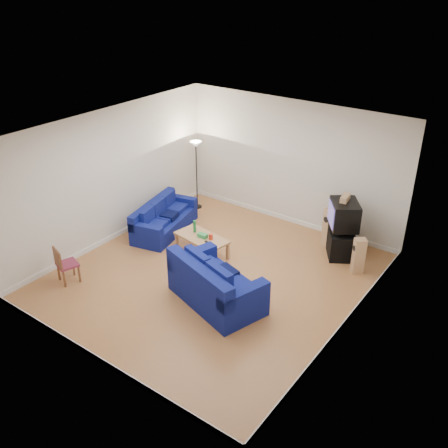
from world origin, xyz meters
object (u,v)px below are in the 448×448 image
Objects in this scene: sofa_three_seat at (163,221)px; tv_stand at (340,241)px; sofa_loveseat at (214,287)px; television at (344,215)px; coffee_table at (202,239)px.

tv_stand is at bearing 98.97° from sofa_three_seat.
sofa_loveseat is 2.24× the size of television.
sofa_three_seat is at bearing 167.08° from sofa_loveseat.
television is at bearing 86.21° from sofa_loveseat.
sofa_three_seat is 2.12× the size of tv_stand.
tv_stand is at bearing -179.20° from television.
sofa_loveseat is at bearing -55.87° from television.
sofa_three_seat is 2.19× the size of television.
sofa_three_seat is 0.98× the size of sofa_loveseat.
sofa_loveseat reaches higher than coffee_table.
tv_stand is (4.04, 1.62, 0.02)m from sofa_three_seat.
tv_stand reaches higher than coffee_table.
coffee_table is at bearing 64.88° from sofa_three_seat.
sofa_loveseat reaches higher than sofa_three_seat.
sofa_three_seat reaches higher than coffee_table.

